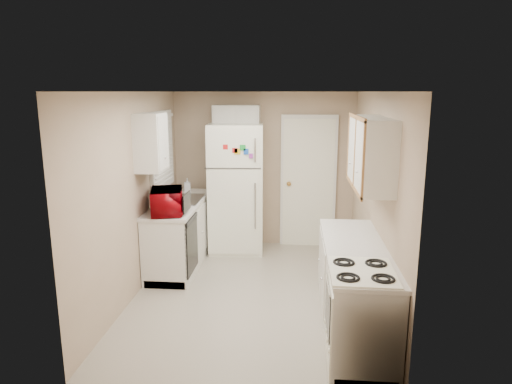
{
  "coord_description": "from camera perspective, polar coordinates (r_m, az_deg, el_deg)",
  "views": [
    {
      "loc": [
        0.48,
        -5.14,
        2.4
      ],
      "look_at": [
        0.0,
        0.5,
        1.15
      ],
      "focal_mm": 32.0,
      "sensor_mm": 36.0,
      "label": 1
    }
  ],
  "objects": [
    {
      "name": "refrigerator",
      "position": [
        6.93,
        -2.45,
        0.52
      ],
      "size": [
        0.84,
        0.82,
        1.94
      ],
      "primitive_type": "cube",
      "rotation": [
        0.0,
        0.0,
        0.06
      ],
      "color": "white",
      "rests_on": "floor"
    },
    {
      "name": "stove",
      "position": [
        4.24,
        12.83,
        -15.94
      ],
      "size": [
        0.56,
        0.68,
        0.81
      ],
      "primitive_type": "cube",
      "rotation": [
        0.0,
        0.0,
        -0.02
      ],
      "color": "white",
      "rests_on": "floor"
    },
    {
      "name": "cabinet_over_fridge",
      "position": [
        6.96,
        -2.44,
        9.14
      ],
      "size": [
        0.7,
        0.3,
        0.4
      ],
      "primitive_type": "cube",
      "color": "silver",
      "rests_on": "wall_back"
    },
    {
      "name": "right_counter",
      "position": [
        4.8,
        12.11,
        -11.82
      ],
      "size": [
        0.6,
        2.0,
        0.9
      ],
      "primitive_type": "cube",
      "color": "silver",
      "rests_on": "floor"
    },
    {
      "name": "floor",
      "position": [
        5.69,
        -0.44,
        -12.48
      ],
      "size": [
        3.8,
        3.8,
        0.0
      ],
      "primitive_type": "plane",
      "color": "#BCB19F",
      "rests_on": "ground"
    },
    {
      "name": "window_blinds",
      "position": [
        6.51,
        -11.64,
        5.14
      ],
      "size": [
        0.1,
        0.98,
        1.08
      ],
      "primitive_type": "cube",
      "color": "silver",
      "rests_on": "wall_left"
    },
    {
      "name": "sink",
      "position": [
        6.57,
        -9.19,
        -1.26
      ],
      "size": [
        0.54,
        0.74,
        0.16
      ],
      "primitive_type": "cube",
      "color": "gray",
      "rests_on": "left_counter"
    },
    {
      "name": "ceiling",
      "position": [
        5.16,
        -0.48,
        12.45
      ],
      "size": [
        3.8,
        3.8,
        0.0
      ],
      "primitive_type": "plane",
      "color": "white",
      "rests_on": "floor"
    },
    {
      "name": "upper_cabinet_right",
      "position": [
        4.74,
        14.21,
        4.8
      ],
      "size": [
        0.3,
        1.2,
        0.7
      ],
      "primitive_type": "cube",
      "color": "silver",
      "rests_on": "wall_right"
    },
    {
      "name": "microwave",
      "position": [
        5.82,
        -11.06,
        -1.21
      ],
      "size": [
        0.62,
        0.44,
        0.37
      ],
      "primitive_type": "imported",
      "rotation": [
        0.0,
        0.0,
        1.83
      ],
      "color": "#880209",
      "rests_on": "left_counter"
    },
    {
      "name": "wall_right",
      "position": [
        5.36,
        14.62,
        -0.9
      ],
      "size": [
        3.8,
        3.8,
        0.0
      ],
      "primitive_type": "plane",
      "color": "tan",
      "rests_on": "floor"
    },
    {
      "name": "soap_bottle",
      "position": [
        7.06,
        -8.59,
        0.86
      ],
      "size": [
        0.11,
        0.12,
        0.21
      ],
      "primitive_type": "imported",
      "rotation": [
        0.0,
        0.0,
        0.26
      ],
      "color": "silver",
      "rests_on": "left_counter"
    },
    {
      "name": "wall_front",
      "position": [
        3.49,
        -3.39,
        -7.69
      ],
      "size": [
        2.8,
        2.8,
        0.0
      ],
      "primitive_type": "plane",
      "color": "tan",
      "rests_on": "floor"
    },
    {
      "name": "wall_back",
      "position": [
        7.16,
        0.96,
        2.8
      ],
      "size": [
        2.8,
        2.8,
        0.0
      ],
      "primitive_type": "plane",
      "color": "tan",
      "rests_on": "floor"
    },
    {
      "name": "upper_cabinet_left",
      "position": [
        5.67,
        -13.02,
        6.05
      ],
      "size": [
        0.3,
        0.45,
        0.7
      ],
      "primitive_type": "cube",
      "color": "silver",
      "rests_on": "wall_left"
    },
    {
      "name": "dishwasher",
      "position": [
        5.91,
        -8.07,
        -6.53
      ],
      "size": [
        0.03,
        0.58,
        0.72
      ],
      "primitive_type": "cube",
      "color": "black",
      "rests_on": "floor"
    },
    {
      "name": "left_counter",
      "position": [
        6.54,
        -9.38,
        -5.06
      ],
      "size": [
        0.6,
        1.8,
        0.9
      ],
      "primitive_type": "cube",
      "color": "silver",
      "rests_on": "floor"
    },
    {
      "name": "wall_left",
      "position": [
        5.6,
        -14.86,
        -0.34
      ],
      "size": [
        3.8,
        3.8,
        0.0
      ],
      "primitive_type": "plane",
      "color": "tan",
      "rests_on": "floor"
    },
    {
      "name": "interior_door",
      "position": [
        7.14,
        6.54,
        1.22
      ],
      "size": [
        0.86,
        0.06,
        2.08
      ],
      "primitive_type": "cube",
      "color": "white",
      "rests_on": "floor"
    }
  ]
}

